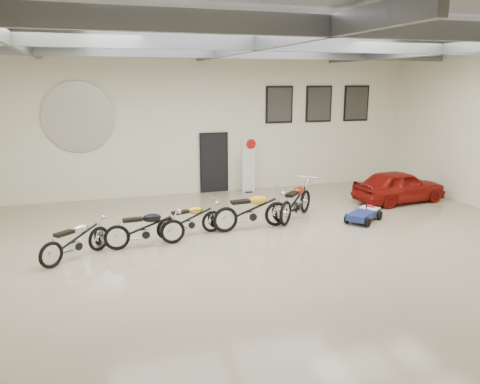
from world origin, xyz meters
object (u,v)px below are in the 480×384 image
object	(u,v)px
motorcycle_red	(296,200)
vintage_car	(399,186)
banner_stand	(249,170)
motorcycle_gold	(190,218)
motorcycle_black	(145,227)
motorcycle_yellow	(251,209)
motorcycle_silver	(75,239)
go_kart	(366,211)

from	to	relation	value
motorcycle_red	vintage_car	bearing A→B (deg)	-33.60
banner_stand	motorcycle_gold	world-z (taller)	banner_stand
motorcycle_black	motorcycle_gold	distance (m)	1.31
motorcycle_black	motorcycle_yellow	size ratio (longest dim) A/B	0.89
motorcycle_silver	motorcycle_gold	distance (m)	2.92
motorcycle_black	vintage_car	distance (m)	8.74
motorcycle_silver	motorcycle_gold	size ratio (longest dim) A/B	1.02
motorcycle_silver	motorcycle_yellow	xyz separation A→B (m)	(4.50, 0.89, 0.08)
banner_stand	go_kart	size ratio (longest dim) A/B	1.08
motorcycle_black	motorcycle_red	bearing A→B (deg)	11.28
motorcycle_yellow	motorcycle_gold	bearing A→B (deg)	177.37
motorcycle_black	motorcycle_gold	size ratio (longest dim) A/B	1.07
motorcycle_yellow	vintage_car	bearing A→B (deg)	8.70
motorcycle_gold	go_kart	size ratio (longest dim) A/B	1.16
motorcycle_silver	motorcycle_yellow	distance (m)	4.59
go_kart	motorcycle_silver	bearing A→B (deg)	149.43
motorcycle_black	banner_stand	bearing A→B (deg)	45.61
motorcycle_silver	go_kart	world-z (taller)	motorcycle_silver
motorcycle_silver	motorcycle_black	world-z (taller)	motorcycle_black
banner_stand	motorcycle_black	world-z (taller)	banner_stand
banner_stand	vintage_car	world-z (taller)	banner_stand
motorcycle_gold	motorcycle_red	distance (m)	3.31
motorcycle_gold	vintage_car	world-z (taller)	vintage_car
motorcycle_black	motorcycle_silver	bearing A→B (deg)	-170.62
go_kart	motorcycle_yellow	bearing A→B (deg)	140.87
motorcycle_silver	motorcycle_black	xyz separation A→B (m)	(1.59, 0.34, 0.02)
motorcycle_silver	motorcycle_gold	xyz separation A→B (m)	(2.80, 0.84, -0.01)
motorcycle_yellow	go_kart	bearing A→B (deg)	-8.02
go_kart	motorcycle_black	bearing A→B (deg)	147.61
motorcycle_black	motorcycle_yellow	distance (m)	2.96
motorcycle_silver	banner_stand	bearing A→B (deg)	2.34
motorcycle_yellow	motorcycle_silver	bearing A→B (deg)	-173.08
motorcycle_black	motorcycle_gold	bearing A→B (deg)	20.12
motorcycle_silver	go_kart	size ratio (longest dim) A/B	1.18
vintage_car	motorcycle_gold	bearing A→B (deg)	94.63
motorcycle_gold	motorcycle_silver	bearing A→B (deg)	-175.54
motorcycle_black	motorcycle_red	size ratio (longest dim) A/B	0.88
motorcycle_black	motorcycle_gold	world-z (taller)	motorcycle_black
motorcycle_red	motorcycle_yellow	bearing A→B (deg)	155.35
motorcycle_yellow	motorcycle_red	distance (m)	1.65
motorcycle_black	motorcycle_red	world-z (taller)	motorcycle_red
banner_stand	motorcycle_yellow	distance (m)	4.36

